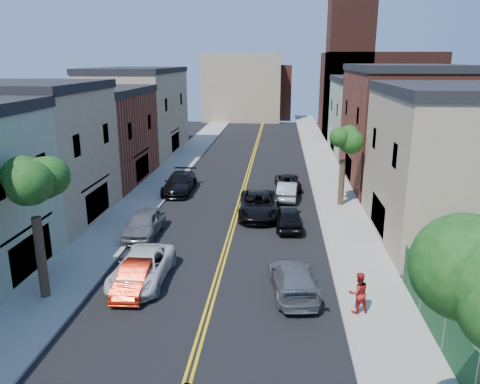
% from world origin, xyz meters
% --- Properties ---
extents(sidewalk_left, '(3.20, 100.00, 0.15)m').
position_xyz_m(sidewalk_left, '(-7.90, 40.00, 0.07)').
color(sidewalk_left, gray).
rests_on(sidewalk_left, ground).
extents(sidewalk_right, '(3.20, 100.00, 0.15)m').
position_xyz_m(sidewalk_right, '(7.90, 40.00, 0.07)').
color(sidewalk_right, gray).
rests_on(sidewalk_right, ground).
extents(curb_left, '(0.30, 100.00, 0.15)m').
position_xyz_m(curb_left, '(-6.15, 40.00, 0.07)').
color(curb_left, gray).
rests_on(curb_left, ground).
extents(curb_right, '(0.30, 100.00, 0.15)m').
position_xyz_m(curb_right, '(6.15, 40.00, 0.07)').
color(curb_right, gray).
rests_on(curb_right, ground).
extents(bldg_left_tan_near, '(9.00, 10.00, 9.00)m').
position_xyz_m(bldg_left_tan_near, '(-14.00, 25.00, 4.50)').
color(bldg_left_tan_near, '#998466').
rests_on(bldg_left_tan_near, ground).
extents(bldg_left_brick, '(9.00, 12.00, 8.00)m').
position_xyz_m(bldg_left_brick, '(-14.00, 36.00, 4.00)').
color(bldg_left_brick, brown).
rests_on(bldg_left_brick, ground).
extents(bldg_left_tan_far, '(9.00, 16.00, 9.50)m').
position_xyz_m(bldg_left_tan_far, '(-14.00, 50.00, 4.75)').
color(bldg_left_tan_far, '#998466').
rests_on(bldg_left_tan_far, ground).
extents(bldg_right_tan, '(9.00, 12.00, 9.00)m').
position_xyz_m(bldg_right_tan, '(14.00, 24.00, 4.50)').
color(bldg_right_tan, '#998466').
rests_on(bldg_right_tan, ground).
extents(bldg_right_brick, '(9.00, 14.00, 10.00)m').
position_xyz_m(bldg_right_brick, '(14.00, 38.00, 5.00)').
color(bldg_right_brick, brown).
rests_on(bldg_right_brick, ground).
extents(bldg_right_palegrn, '(9.00, 12.00, 8.50)m').
position_xyz_m(bldg_right_palegrn, '(14.00, 52.00, 4.25)').
color(bldg_right_palegrn, gray).
rests_on(bldg_right_palegrn, ground).
extents(church, '(16.20, 14.20, 22.60)m').
position_xyz_m(church, '(16.33, 67.07, 7.24)').
color(church, '#4C2319').
rests_on(church, ground).
extents(backdrop_left, '(14.00, 8.00, 12.00)m').
position_xyz_m(backdrop_left, '(-4.00, 82.00, 6.00)').
color(backdrop_left, '#998466').
rests_on(backdrop_left, ground).
extents(backdrop_center, '(10.00, 8.00, 10.00)m').
position_xyz_m(backdrop_center, '(0.00, 86.00, 5.00)').
color(backdrop_center, brown).
rests_on(backdrop_center, ground).
extents(fence_right, '(0.04, 15.00, 1.90)m').
position_xyz_m(fence_right, '(9.50, 9.50, 1.10)').
color(fence_right, '#143F1E').
rests_on(fence_right, sidewalk_right).
extents(tree_left_mid, '(5.20, 5.20, 9.29)m').
position_xyz_m(tree_left_mid, '(-7.88, 14.01, 6.58)').
color(tree_left_mid, '#362B1B').
rests_on(tree_left_mid, sidewalk_left).
extents(tree_right_far, '(4.40, 4.40, 8.03)m').
position_xyz_m(tree_right_far, '(7.92, 30.01, 5.76)').
color(tree_right_far, '#362B1B').
rests_on(tree_right_far, sidewalk_right).
extents(red_sedan, '(1.50, 4.11, 1.35)m').
position_xyz_m(red_sedan, '(-3.85, 15.17, 0.67)').
color(red_sedan, red).
rests_on(red_sedan, ground).
extents(white_pickup, '(2.55, 5.50, 1.53)m').
position_xyz_m(white_pickup, '(-3.80, 16.12, 0.76)').
color(white_pickup, silver).
rests_on(white_pickup, ground).
extents(grey_car_left, '(1.96, 4.86, 1.65)m').
position_xyz_m(grey_car_left, '(-5.50, 22.49, 0.83)').
color(grey_car_left, '#5A5C62').
rests_on(grey_car_left, ground).
extents(black_car_left, '(2.35, 5.72, 1.66)m').
position_xyz_m(black_car_left, '(-5.38, 32.81, 0.83)').
color(black_car_left, black).
rests_on(black_car_left, ground).
extents(grey_car_right, '(2.69, 5.31, 1.48)m').
position_xyz_m(grey_car_right, '(3.89, 15.58, 0.74)').
color(grey_car_right, '#585A60').
rests_on(grey_car_right, ground).
extents(black_car_right, '(2.01, 4.50, 1.50)m').
position_xyz_m(black_car_right, '(3.80, 24.78, 0.75)').
color(black_car_right, black).
rests_on(black_car_right, ground).
extents(silver_car_right, '(1.86, 4.53, 1.46)m').
position_xyz_m(silver_car_right, '(3.80, 31.59, 0.73)').
color(silver_car_right, '#AFB0B7').
rests_on(silver_car_right, ground).
extents(dark_car_right_far, '(2.38, 4.77, 1.30)m').
position_xyz_m(dark_car_right_far, '(3.87, 34.95, 0.65)').
color(dark_car_right_far, black).
rests_on(dark_car_right_far, ground).
extents(black_suv_lane, '(3.03, 6.15, 1.68)m').
position_xyz_m(black_suv_lane, '(1.65, 27.15, 0.84)').
color(black_suv_lane, black).
rests_on(black_suv_lane, ground).
extents(pedestrian_right, '(1.10, 0.97, 1.90)m').
position_xyz_m(pedestrian_right, '(6.70, 13.76, 1.10)').
color(pedestrian_right, '#AD201A').
rests_on(pedestrian_right, sidewalk_right).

